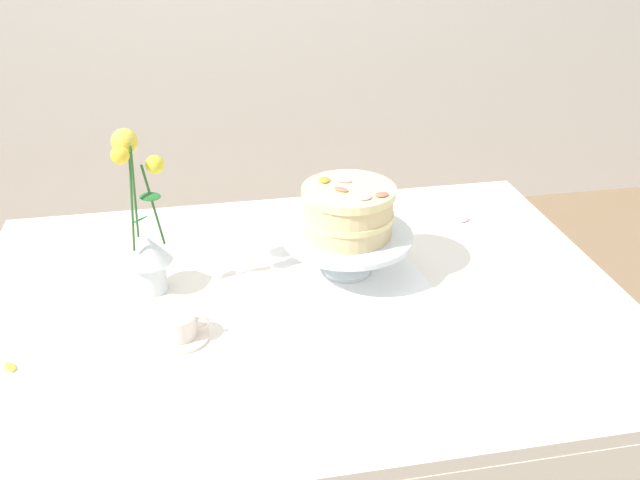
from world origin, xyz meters
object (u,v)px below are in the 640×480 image
(cake_stand, at_px, (348,240))
(teacup, at_px, (179,329))
(flower_vase, at_px, (145,236))
(dining_table, at_px, (302,335))
(layer_cake, at_px, (348,210))

(cake_stand, height_order, teacup, cake_stand)
(flower_vase, relative_size, teacup, 3.03)
(cake_stand, relative_size, teacup, 2.47)
(cake_stand, bearing_deg, dining_table, -140.72)
(cake_stand, xyz_separation_m, layer_cake, (0.00, -0.00, 0.07))
(dining_table, height_order, cake_stand, cake_stand)
(layer_cake, relative_size, teacup, 1.73)
(layer_cake, bearing_deg, flower_vase, 178.67)
(layer_cake, height_order, teacup, layer_cake)
(cake_stand, relative_size, flower_vase, 0.82)
(dining_table, distance_m, cake_stand, 0.23)
(dining_table, xyz_separation_m, cake_stand, (0.12, 0.10, 0.17))
(dining_table, bearing_deg, layer_cake, 39.27)
(dining_table, xyz_separation_m, teacup, (-0.25, -0.08, 0.11))
(layer_cake, xyz_separation_m, flower_vase, (-0.44, 0.01, -0.03))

